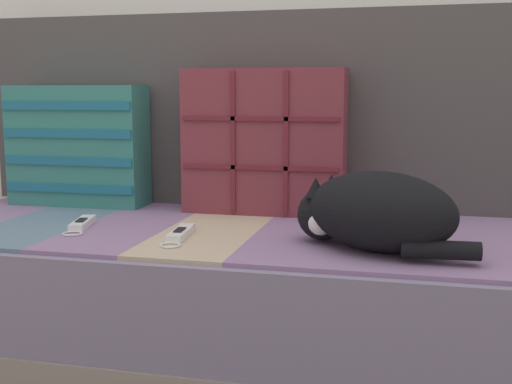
% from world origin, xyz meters
% --- Properties ---
extents(couch, '(1.71, 0.81, 0.44)m').
position_xyz_m(couch, '(0.00, 0.15, 0.22)').
color(couch, gray).
rests_on(couch, ground_plane).
extents(sofa_backrest, '(1.68, 0.14, 0.57)m').
position_xyz_m(sofa_backrest, '(0.00, 0.48, 0.73)').
color(sofa_backrest, '#474242').
rests_on(sofa_backrest, couch).
extents(throw_pillow_quilted, '(0.46, 0.14, 0.41)m').
position_xyz_m(throw_pillow_quilted, '(0.07, 0.33, 0.64)').
color(throw_pillow_quilted, brown).
rests_on(throw_pillow_quilted, couch).
extents(throw_pillow_striped, '(0.42, 0.14, 0.36)m').
position_xyz_m(throw_pillow_striped, '(-0.51, 0.33, 0.62)').
color(throw_pillow_striped, '#337A70').
rests_on(throw_pillow_striped, couch).
extents(sleeping_cat, '(0.40, 0.33, 0.17)m').
position_xyz_m(sleeping_cat, '(0.40, -0.04, 0.52)').
color(sleeping_cat, black).
rests_on(sleeping_cat, couch).
extents(game_remote_near, '(0.09, 0.19, 0.02)m').
position_xyz_m(game_remote_near, '(-0.33, 0.02, 0.45)').
color(game_remote_near, white).
rests_on(game_remote_near, couch).
extents(game_remote_far, '(0.06, 0.20, 0.02)m').
position_xyz_m(game_remote_far, '(-0.05, -0.03, 0.45)').
color(game_remote_far, white).
rests_on(game_remote_far, couch).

